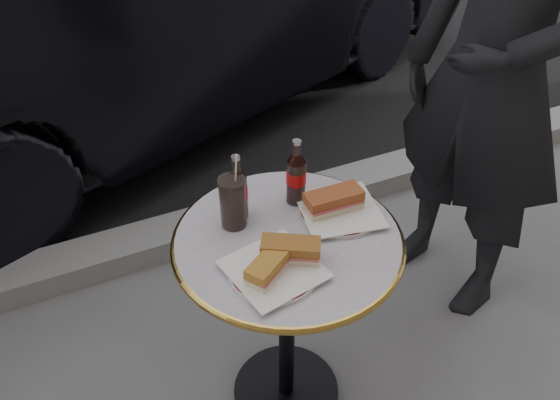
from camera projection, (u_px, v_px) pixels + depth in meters
name	position (u px, v px, depth m)	size (l,w,h in m)	color
ground	(286.00, 393.00, 1.90)	(80.00, 80.00, 0.00)	slate
curb	(202.00, 228.00, 2.51)	(40.00, 0.20, 0.12)	gray
bistro_table	(287.00, 325.00, 1.67)	(0.62, 0.62, 0.73)	#BAB2C4
plate_left	(274.00, 271.00, 1.34)	(0.22, 0.22, 0.01)	silver
plate_right	(339.00, 211.00, 1.52)	(0.22, 0.22, 0.01)	silver
sandwich_left_a	(269.00, 266.00, 1.31)	(0.14, 0.06, 0.05)	#B5792E
sandwich_left_b	(291.00, 251.00, 1.35)	(0.15, 0.07, 0.05)	#9B5F27
sandwich_right	(333.00, 202.00, 1.50)	(0.16, 0.07, 0.06)	#9E4D28
cola_bottle_left	(237.00, 187.00, 1.45)	(0.06, 0.06, 0.20)	black
cola_bottle_right	(296.00, 172.00, 1.51)	(0.06, 0.06, 0.20)	black
cola_glass	(233.00, 202.00, 1.44)	(0.07, 0.07, 0.15)	black
pedestrian	(496.00, 75.00, 1.77)	(0.68, 0.44, 1.86)	black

